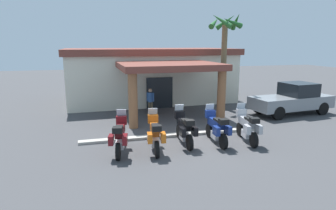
% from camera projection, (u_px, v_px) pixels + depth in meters
% --- Properties ---
extents(ground_plane, '(80.00, 80.00, 0.00)m').
position_uv_depth(ground_plane, '(193.00, 139.00, 13.29)').
color(ground_plane, '#424244').
extents(motel_building, '(12.62, 11.38, 3.96)m').
position_uv_depth(motel_building, '(150.00, 74.00, 22.07)').
color(motel_building, silver).
rests_on(motel_building, ground_plane).
extents(motorcycle_maroon, '(0.90, 2.19, 1.61)m').
position_uv_depth(motorcycle_maroon, '(120.00, 136.00, 11.42)').
color(motorcycle_maroon, black).
rests_on(motorcycle_maroon, ground_plane).
extents(motorcycle_orange, '(0.76, 2.21, 1.61)m').
position_uv_depth(motorcycle_orange, '(155.00, 134.00, 11.66)').
color(motorcycle_orange, black).
rests_on(motorcycle_orange, ground_plane).
extents(motorcycle_black, '(0.71, 2.21, 1.61)m').
position_uv_depth(motorcycle_black, '(184.00, 129.00, 12.42)').
color(motorcycle_black, black).
rests_on(motorcycle_black, ground_plane).
extents(motorcycle_blue, '(0.71, 2.21, 1.61)m').
position_uv_depth(motorcycle_blue, '(217.00, 128.00, 12.54)').
color(motorcycle_blue, black).
rests_on(motorcycle_blue, ground_plane).
extents(motorcycle_silver, '(0.79, 2.21, 1.61)m').
position_uv_depth(motorcycle_silver, '(247.00, 127.00, 12.74)').
color(motorcycle_silver, black).
rests_on(motorcycle_silver, ground_plane).
extents(pedestrian, '(0.41, 0.39, 1.61)m').
position_uv_depth(pedestrian, '(150.00, 100.00, 17.69)').
color(pedestrian, brown).
rests_on(pedestrian, ground_plane).
extents(pickup_truck_gray, '(5.38, 2.46, 1.95)m').
position_uv_depth(pickup_truck_gray, '(293.00, 99.00, 17.79)').
color(pickup_truck_gray, black).
rests_on(pickup_truck_gray, ground_plane).
extents(palm_tree_near_portico, '(2.16, 2.26, 6.31)m').
position_uv_depth(palm_tree_near_portico, '(225.00, 43.00, 18.73)').
color(palm_tree_near_portico, brown).
rests_on(palm_tree_near_portico, ground_plane).
extents(curb_strip, '(9.01, 0.36, 0.12)m').
position_uv_depth(curb_strip, '(177.00, 135.00, 13.66)').
color(curb_strip, '#ADA89E').
rests_on(curb_strip, ground_plane).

